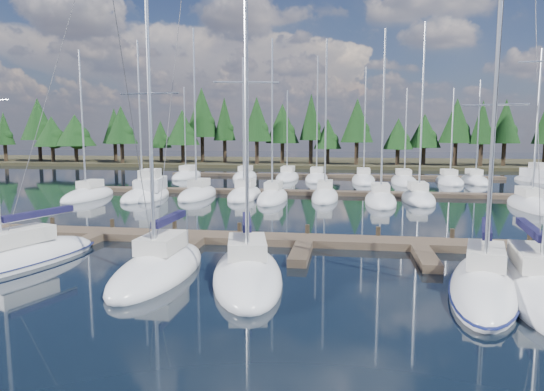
% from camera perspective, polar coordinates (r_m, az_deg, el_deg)
% --- Properties ---
extents(ground, '(260.00, 260.00, 0.00)m').
position_cam_1_polar(ground, '(38.95, 5.49, -1.76)').
color(ground, black).
rests_on(ground, ground).
extents(far_shore, '(220.00, 30.00, 0.60)m').
position_cam_1_polar(far_shore, '(98.60, 7.56, 3.86)').
color(far_shore, '#312D1B').
rests_on(far_shore, ground).
extents(main_dock, '(44.00, 6.13, 0.90)m').
position_cam_1_polar(main_dock, '(26.52, 3.88, -5.58)').
color(main_dock, brown).
rests_on(main_dock, ground).
extents(back_docks, '(50.00, 21.80, 0.40)m').
position_cam_1_polar(back_docks, '(58.33, 6.63, 1.44)').
color(back_docks, brown).
rests_on(back_docks, ground).
extents(front_sailboat_1, '(5.39, 10.09, 13.68)m').
position_cam_1_polar(front_sailboat_1, '(25.59, -28.22, -6.74)').
color(front_sailboat_1, silver).
rests_on(front_sailboat_1, ground).
extents(front_sailboat_2, '(2.92, 8.11, 14.04)m').
position_cam_1_polar(front_sailboat_2, '(21.82, -13.16, -8.35)').
color(front_sailboat_2, silver).
rests_on(front_sailboat_2, ground).
extents(front_sailboat_3, '(4.61, 8.79, 14.70)m').
position_cam_1_polar(front_sailboat_3, '(20.56, -2.91, -9.13)').
color(front_sailboat_3, silver).
rests_on(front_sailboat_3, ground).
extents(front_sailboat_4, '(4.80, 9.59, 12.96)m').
position_cam_1_polar(front_sailboat_4, '(20.82, 23.71, -9.58)').
color(front_sailboat_4, silver).
rests_on(front_sailboat_4, ground).
extents(front_sailboat_5, '(3.95, 9.96, 15.66)m').
position_cam_1_polar(front_sailboat_5, '(21.27, 28.72, -9.47)').
color(front_sailboat_5, silver).
rests_on(front_sailboat_5, ground).
extents(back_sailboat_rows, '(45.08, 31.91, 16.67)m').
position_cam_1_polar(back_sailboat_rows, '(53.99, 6.20, 1.05)').
color(back_sailboat_rows, silver).
rests_on(back_sailboat_rows, ground).
extents(motor_yacht_left, '(4.58, 9.27, 4.44)m').
position_cam_1_polar(motor_yacht_left, '(48.37, -14.00, 0.41)').
color(motor_yacht_left, silver).
rests_on(motor_yacht_left, ground).
extents(motor_yacht_right, '(5.45, 8.52, 4.03)m').
position_cam_1_polar(motor_yacht_right, '(70.16, 28.85, 1.77)').
color(motor_yacht_right, silver).
rests_on(motor_yacht_right, ground).
extents(tree_line, '(185.39, 12.19, 14.31)m').
position_cam_1_polar(tree_line, '(88.74, 6.01, 8.09)').
color(tree_line, black).
rests_on(tree_line, far_shore).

